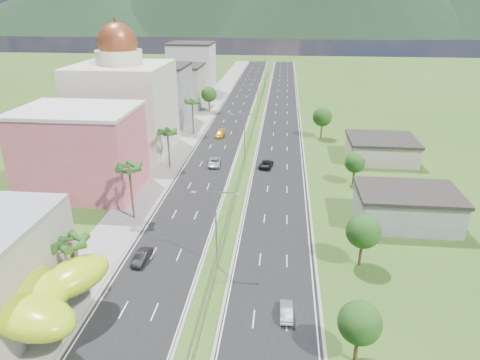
% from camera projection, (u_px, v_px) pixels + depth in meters
% --- Properties ---
extents(ground, '(500.00, 500.00, 0.00)m').
position_uv_depth(ground, '(204.00, 316.00, 48.18)').
color(ground, '#2D5119').
rests_on(ground, ground).
extents(road_left, '(11.00, 260.00, 0.04)m').
position_uv_depth(road_left, '(232.00, 116.00, 131.43)').
color(road_left, black).
rests_on(road_left, ground).
extents(road_right, '(11.00, 260.00, 0.04)m').
position_uv_depth(road_right, '(281.00, 117.00, 130.01)').
color(road_right, black).
rests_on(road_right, ground).
extents(sidewalk_left, '(7.00, 260.00, 0.12)m').
position_uv_depth(sidewalk_left, '(202.00, 115.00, 132.31)').
color(sidewalk_left, gray).
rests_on(sidewalk_left, ground).
extents(median_guardrail, '(0.10, 216.06, 0.76)m').
position_uv_depth(median_guardrail, '(252.00, 131.00, 113.97)').
color(median_guardrail, gray).
rests_on(median_guardrail, ground).
extents(streetlight_median_b, '(6.04, 0.25, 11.00)m').
position_uv_depth(streetlight_median_b, '(216.00, 221.00, 54.74)').
color(streetlight_median_b, gray).
rests_on(streetlight_median_b, ground).
extents(streetlight_median_c, '(6.04, 0.25, 11.00)m').
position_uv_depth(streetlight_median_c, '(245.00, 133.00, 91.43)').
color(streetlight_median_c, gray).
rests_on(streetlight_median_c, ground).
extents(streetlight_median_d, '(6.04, 0.25, 11.00)m').
position_uv_depth(streetlight_median_d, '(258.00, 92.00, 132.70)').
color(streetlight_median_d, gray).
rests_on(streetlight_median_d, ground).
extents(streetlight_median_e, '(6.04, 0.25, 11.00)m').
position_uv_depth(streetlight_median_e, '(265.00, 70.00, 173.98)').
color(streetlight_median_e, gray).
rests_on(streetlight_median_e, ground).
extents(lime_canopy, '(18.00, 15.00, 7.40)m').
position_uv_depth(lime_canopy, '(6.00, 290.00, 44.46)').
color(lime_canopy, '#B1D815').
rests_on(lime_canopy, ground).
extents(pink_shophouse, '(20.00, 15.00, 15.00)m').
position_uv_depth(pink_shophouse, '(82.00, 152.00, 77.27)').
color(pink_shophouse, '#D5576B').
rests_on(pink_shophouse, ground).
extents(domed_building, '(20.00, 20.00, 28.70)m').
position_uv_depth(domed_building, '(124.00, 103.00, 96.87)').
color(domed_building, beige).
rests_on(domed_building, ground).
extents(midrise_grey, '(16.00, 15.00, 16.00)m').
position_uv_depth(midrise_grey, '(160.00, 96.00, 121.01)').
color(midrise_grey, gray).
rests_on(midrise_grey, ground).
extents(midrise_beige, '(16.00, 15.00, 13.00)m').
position_uv_depth(midrise_beige, '(178.00, 87.00, 141.77)').
color(midrise_beige, '#BAAB99').
rests_on(midrise_beige, ground).
extents(midrise_white, '(16.00, 15.00, 18.00)m').
position_uv_depth(midrise_white, '(192.00, 69.00, 161.90)').
color(midrise_white, silver).
rests_on(midrise_white, ground).
extents(shed_near, '(15.00, 10.00, 5.00)m').
position_uv_depth(shed_near, '(406.00, 208.00, 67.50)').
color(shed_near, gray).
rests_on(shed_near, ground).
extents(shed_far, '(14.00, 12.00, 4.40)m').
position_uv_depth(shed_far, '(381.00, 150.00, 94.94)').
color(shed_far, '#BAAB99').
rests_on(shed_far, ground).
extents(palm_tree_b, '(3.60, 3.60, 8.10)m').
position_uv_depth(palm_tree_b, '(71.00, 245.00, 48.74)').
color(palm_tree_b, '#47301C').
rests_on(palm_tree_b, ground).
extents(palm_tree_c, '(3.60, 3.60, 9.60)m').
position_uv_depth(palm_tree_c, '(129.00, 170.00, 66.53)').
color(palm_tree_c, '#47301C').
rests_on(palm_tree_c, ground).
extents(palm_tree_d, '(3.60, 3.60, 8.60)m').
position_uv_depth(palm_tree_d, '(168.00, 134.00, 88.00)').
color(palm_tree_d, '#47301C').
rests_on(palm_tree_d, ground).
extents(palm_tree_e, '(3.60, 3.60, 9.40)m').
position_uv_depth(palm_tree_e, '(192.00, 103.00, 110.63)').
color(palm_tree_e, '#47301C').
rests_on(palm_tree_e, ground).
extents(leafy_tree_lfar, '(4.90, 4.90, 8.05)m').
position_uv_depth(leafy_tree_lfar, '(209.00, 94.00, 134.62)').
color(leafy_tree_lfar, '#47301C').
rests_on(leafy_tree_lfar, ground).
extents(leafy_tree_ra, '(4.20, 4.20, 6.90)m').
position_uv_depth(leafy_tree_ra, '(360.00, 323.00, 40.23)').
color(leafy_tree_ra, '#47301C').
rests_on(leafy_tree_ra, ground).
extents(leafy_tree_rb, '(4.55, 4.55, 7.47)m').
position_uv_depth(leafy_tree_rb, '(363.00, 231.00, 55.39)').
color(leafy_tree_rb, '#47301C').
rests_on(leafy_tree_rb, ground).
extents(leafy_tree_rc, '(3.85, 3.85, 6.33)m').
position_uv_depth(leafy_tree_rc, '(355.00, 163.00, 81.10)').
color(leafy_tree_rc, '#47301C').
rests_on(leafy_tree_rc, ground).
extents(leafy_tree_rd, '(4.90, 4.90, 8.05)m').
position_uv_depth(leafy_tree_rd, '(322.00, 117.00, 108.53)').
color(leafy_tree_rd, '#47301C').
rests_on(leafy_tree_rd, ground).
extents(mountain_ridge, '(860.00, 140.00, 90.00)m').
position_uv_depth(mountain_ridge, '(335.00, 34.00, 455.28)').
color(mountain_ridge, black).
rests_on(mountain_ridge, ground).
extents(car_dark_left, '(1.88, 4.48, 1.44)m').
position_uv_depth(car_dark_left, '(142.00, 257.00, 57.85)').
color(car_dark_left, black).
rests_on(car_dark_left, road_left).
extents(car_silver_mid_left, '(3.03, 5.67, 1.51)m').
position_uv_depth(car_silver_mid_left, '(214.00, 162.00, 91.75)').
color(car_silver_mid_left, '#A9ADB1').
rests_on(car_silver_mid_left, road_left).
extents(car_yellow_far_left, '(2.29, 5.13, 1.46)m').
position_uv_depth(car_yellow_far_left, '(220.00, 134.00, 111.27)').
color(car_yellow_far_left, gold).
rests_on(car_yellow_far_left, road_left).
extents(car_silver_right, '(1.47, 4.04, 1.32)m').
position_uv_depth(car_silver_right, '(286.00, 311.00, 47.86)').
color(car_silver_right, '#A5A8AC').
rests_on(car_silver_right, road_right).
extents(car_dark_far_right, '(3.22, 5.51, 1.44)m').
position_uv_depth(car_dark_far_right, '(266.00, 164.00, 90.94)').
color(car_dark_far_right, black).
rests_on(car_dark_far_right, road_right).
extents(motorcycle, '(0.89, 2.03, 1.26)m').
position_uv_depth(motorcycle, '(107.00, 289.00, 51.53)').
color(motorcycle, black).
rests_on(motorcycle, road_left).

